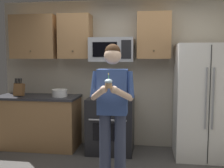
{
  "coord_description": "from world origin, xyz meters",
  "views": [
    {
      "loc": [
        0.47,
        -2.88,
        1.58
      ],
      "look_at": [
        0.01,
        0.38,
        1.25
      ],
      "focal_mm": 41.41,
      "sensor_mm": 36.0,
      "label": 1
    }
  ],
  "objects": [
    {
      "name": "wall_back",
      "position": [
        0.0,
        1.75,
        1.3
      ],
      "size": [
        4.4,
        0.1,
        2.6
      ],
      "primitive_type": "cube",
      "color": "#B7AD99",
      "rests_on": "ground"
    },
    {
      "name": "oven_range",
      "position": [
        -0.15,
        1.36,
        0.46
      ],
      "size": [
        0.76,
        0.7,
        0.93
      ],
      "color": "black",
      "rests_on": "ground"
    },
    {
      "name": "microwave",
      "position": [
        -0.15,
        1.48,
        1.72
      ],
      "size": [
        0.74,
        0.41,
        0.4
      ],
      "color": "#9EA0A5"
    },
    {
      "name": "refrigerator",
      "position": [
        1.35,
        1.32,
        0.9
      ],
      "size": [
        0.9,
        0.75,
        1.8
      ],
      "color": "white",
      "rests_on": "ground"
    },
    {
      "name": "cabinet_row_upper",
      "position": [
        -0.72,
        1.53,
        1.95
      ],
      "size": [
        2.78,
        0.36,
        0.76
      ],
      "color": "#9E7247"
    },
    {
      "name": "counter_left",
      "position": [
        -1.45,
        1.38,
        0.46
      ],
      "size": [
        1.44,
        0.66,
        0.92
      ],
      "color": "#9E7247",
      "rests_on": "ground"
    },
    {
      "name": "knife_block",
      "position": [
        -1.77,
        1.33,
        1.04
      ],
      "size": [
        0.16,
        0.15,
        0.32
      ],
      "color": "brown",
      "rests_on": "counter_left"
    },
    {
      "name": "bowl_large_white",
      "position": [
        -1.04,
        1.35,
        0.99
      ],
      "size": [
        0.27,
        0.27,
        0.12
      ],
      "color": "white",
      "rests_on": "counter_left"
    },
    {
      "name": "person",
      "position": [
        0.02,
        0.36,
        1.0
      ],
      "size": [
        0.6,
        0.48,
        1.76
      ],
      "color": "#383F59",
      "rests_on": "ground"
    },
    {
      "name": "cupcake",
      "position": [
        0.02,
        0.04,
        1.29
      ],
      "size": [
        0.09,
        0.09,
        0.17
      ],
      "color": "#A87F56"
    }
  ]
}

